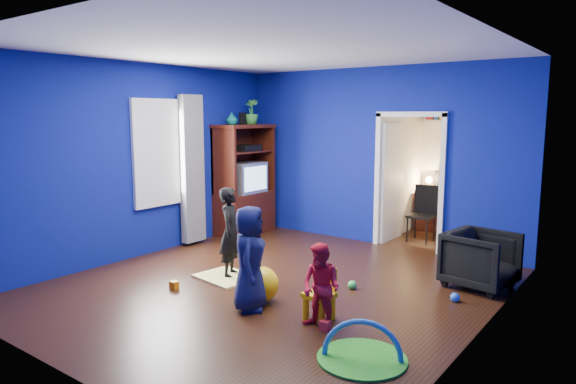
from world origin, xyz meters
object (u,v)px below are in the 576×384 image
Objects in this scene: crt_tv at (246,178)px; study_desk at (441,211)px; play_mat at (362,359)px; armchair at (481,260)px; child_black at (231,232)px; tv_armoire at (244,180)px; kid_chair at (319,297)px; toddler_red at (321,287)px; folding_chair at (421,215)px; hopper_ball at (261,284)px; vase at (232,119)px; child_navy at (250,258)px.

crt_tv is 0.80× the size of study_desk.
armchair is at bearing 84.28° from play_mat.
child_black is 2.56m from tv_armoire.
crt_tv reaches higher than study_desk.
crt_tv is 1.40× the size of kid_chair.
child_black reaches higher than toddler_red.
tv_armoire is at bearing 142.97° from play_mat.
study_desk is at bearing 102.95° from kid_chair.
child_black is at bearing 170.61° from kid_chair.
tv_armoire is 3.15m from folding_chair.
study_desk reaches higher than hopper_ball.
vase is 5.33m from play_mat.
hopper_ball is (2.44, -2.50, -0.77)m from tv_armoire.
child_black is at bearing 151.95° from hopper_ball.
tv_armoire is 4.21m from kid_chair.
folding_chair is at bearing 29.46° from vase.
toddler_red is 4.24× the size of vase.
tv_armoire reaches higher than hopper_ball.
vase is at bearing -137.84° from study_desk.
child_black is 3.55m from folding_chair.
play_mat is 4.55m from folding_chair.
child_navy reaches higher than folding_chair.
crt_tv is 4.18m from kid_chair.
kid_chair is at bearing 131.30° from toddler_red.
vase is 1.09m from crt_tv.
tv_armoire is at bearing 90.00° from vase.
crt_tv reaches higher than kid_chair.
child_black reaches higher than hopper_ball.
child_navy is at bearing -154.42° from child_black.
armchair reaches higher than hopper_ball.
hopper_ball is (2.44, -2.20, -1.86)m from vase.
toddler_red is 1.26× the size of crt_tv.
toddler_red is 1.11× the size of play_mat.
crt_tv is at bearing -155.06° from folding_chair.
armchair is 2.43m from toddler_red.
kid_chair is (3.27, -2.54, -0.73)m from tv_armoire.
toddler_red is 0.96× the size of folding_chair.
study_desk is 0.96m from folding_chair.
kid_chair is at bearing -3.09° from hopper_ball.
tv_armoire is at bearing 180.00° from crt_tv.
vase reaches higher than play_mat.
kid_chair is at bearing -107.63° from child_navy.
child_black is 2.40× the size of kid_chair.
folding_chair is (-1.50, 1.78, 0.11)m from armchair.
armchair is 2.91m from child_navy.
toddler_red is 1.03m from hopper_ball.
tv_armoire is 0.06m from crt_tv.
child_navy is at bearing -157.57° from kid_chair.
child_navy reaches higher than hopper_ball.
child_navy is 3.80m from vase.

